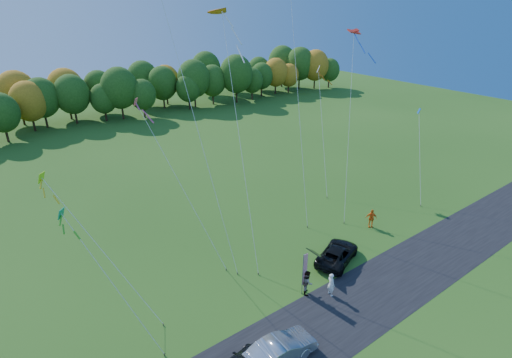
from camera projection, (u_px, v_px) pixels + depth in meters
ground at (302, 285)px, 31.28m from camera, size 160.00×160.00×0.00m
asphalt_strip at (340, 315)px, 28.35m from camera, size 90.00×6.00×0.01m
tree_line at (93, 124)px, 71.52m from camera, size 116.00×12.00×10.00m
black_suv at (337, 254)px, 33.97m from camera, size 5.64×4.08×1.43m
silver_sedan at (280, 351)px, 24.46m from camera, size 5.01×1.85×1.64m
person_tailgate_a at (331, 284)px, 29.93m from camera, size 0.56×0.76×1.93m
person_tailgate_b at (307, 282)px, 30.15m from camera, size 1.18×1.20×1.96m
person_east at (371, 218)px, 38.96m from camera, size 1.13×1.11×1.91m
feather_flag at (304, 269)px, 29.62m from camera, size 0.48×0.09×3.59m
kite_delta_blue at (183, 76)px, 28.95m from camera, size 3.98×10.28×31.21m
kite_parafoil_orange at (294, 44)px, 37.65m from camera, size 6.66×11.72×33.65m
kite_delta_red at (240, 138)px, 32.42m from camera, size 4.11×9.85×21.02m
kite_parafoil_rainbow at (349, 125)px, 40.29m from camera, size 7.90×6.94×18.08m
kite_diamond_yellow at (104, 252)px, 26.67m from camera, size 5.05×7.50×10.60m
kite_diamond_green at (115, 287)px, 23.67m from camera, size 3.96×4.60×10.18m
kite_diamond_white at (323, 131)px, 46.02m from camera, size 5.06×7.65×13.76m
kite_diamond_pink at (182, 188)px, 31.80m from camera, size 3.96×7.33×13.87m
kite_diamond_blue_low at (420, 157)px, 43.65m from camera, size 3.75×4.53×9.78m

